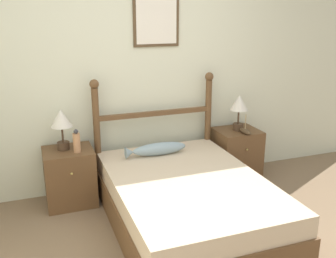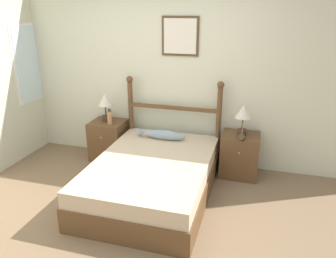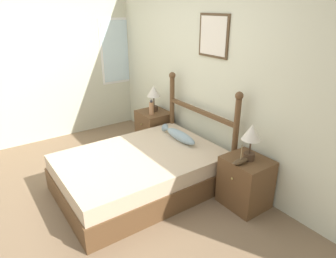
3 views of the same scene
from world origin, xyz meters
name	(u,v)px [view 1 (image 1 of 3)]	position (x,y,z in m)	size (l,w,h in m)	color
wall_back	(139,72)	(0.00, 1.73, 1.28)	(6.40, 0.08, 2.55)	beige
bed	(188,202)	(0.13, 0.64, 0.23)	(1.36, 1.95, 0.47)	brown
headboard	(155,126)	(0.13, 1.58, 0.70)	(1.39, 0.10, 1.26)	brown
nightstand_left	(70,177)	(-0.84, 1.45, 0.29)	(0.49, 0.46, 0.58)	brown
nightstand_right	(236,153)	(1.09, 1.45, 0.29)	(0.49, 0.46, 0.58)	brown
table_lamp_left	(61,122)	(-0.88, 1.49, 0.87)	(0.21, 0.21, 0.41)	#422D1E
table_lamp_right	(239,106)	(1.10, 1.46, 0.87)	(0.21, 0.21, 0.41)	#422D1E
bottle	(77,142)	(-0.76, 1.36, 0.69)	(0.07, 0.07, 0.23)	tan
model_boat	(245,131)	(1.11, 1.31, 0.61)	(0.08, 0.22, 0.22)	#4C3823
fish_pillow	(157,149)	(0.05, 1.29, 0.54)	(0.66, 0.14, 0.13)	#8499A3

